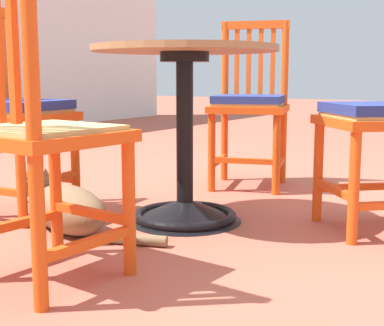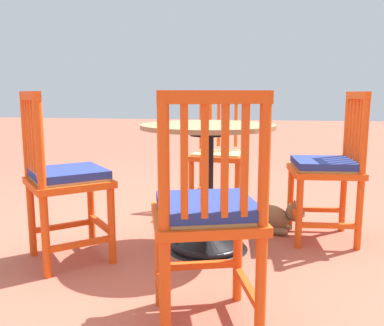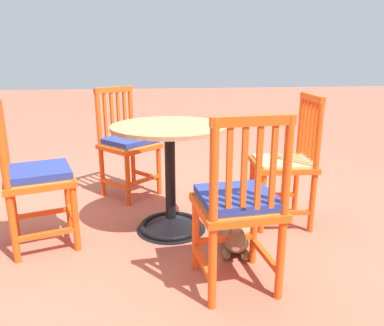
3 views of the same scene
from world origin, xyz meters
name	(u,v)px [view 2 (image 2 of 3)]	position (x,y,z in m)	size (l,w,h in m)	color
ground_plane	(176,254)	(0.00, 0.00, 0.00)	(24.00, 24.00, 0.00)	#AD5642
cafe_table	(207,201)	(-0.13, 0.16, 0.28)	(0.76, 0.76, 0.73)	black
orange_chair_by_planter	(219,155)	(-0.94, 0.14, 0.43)	(0.43, 0.43, 0.91)	#E04C14
orange_chair_near_fence	(64,180)	(0.17, -0.57, 0.45)	(0.56, 0.56, 0.91)	#E04C14
orange_chair_tucked_in	(207,216)	(0.70, 0.27, 0.45)	(0.50, 0.50, 0.91)	#E04C14
orange_chair_at_corner	(328,169)	(-0.41, 0.86, 0.45)	(0.43, 0.43, 0.91)	#E04C14
tabby_cat	(262,216)	(-0.51, 0.48, 0.10)	(0.31, 0.75, 0.23)	brown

